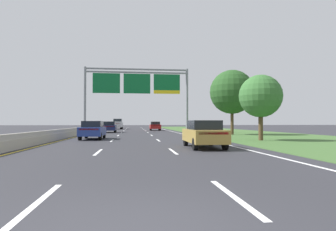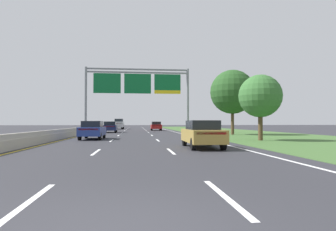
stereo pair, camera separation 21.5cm
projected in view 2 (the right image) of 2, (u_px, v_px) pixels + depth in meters
name	position (u px, v px, depth m)	size (l,w,h in m)	color
ground_plane	(135.00, 133.00, 38.83)	(220.00, 220.00, 0.00)	#2B2B30
lane_striping	(135.00, 133.00, 38.37)	(11.96, 106.00, 0.01)	white
grass_verge_right	(237.00, 133.00, 40.34)	(14.00, 110.00, 0.02)	#3D602D
median_barrier_concrete	(85.00, 131.00, 38.12)	(0.60, 110.00, 0.85)	#A8A399
overhead_sign_gantry	(138.00, 86.00, 42.06)	(15.06, 0.42, 9.36)	gray
pickup_truck_silver	(119.00, 124.00, 62.10)	(2.14, 5.45, 2.20)	#B2B5BA
car_gold_right_lane_sedan	(202.00, 134.00, 16.72)	(1.87, 4.42, 1.57)	#A38438
car_red_right_lane_sedan	(156.00, 126.00, 51.73)	(1.88, 4.42, 1.57)	maroon
car_blue_left_lane_sedan	(93.00, 130.00, 25.12)	(1.86, 4.41, 1.57)	navy
car_navy_left_lane_sedan	(110.00, 127.00, 41.53)	(1.88, 4.42, 1.57)	#161E47
roadside_tree_near	(260.00, 96.00, 23.36)	(3.43, 3.43, 5.29)	#4C3823
roadside_tree_mid	(232.00, 92.00, 34.32)	(5.19, 5.19, 7.64)	#4C3823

